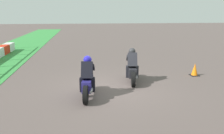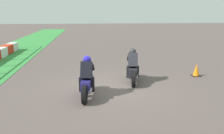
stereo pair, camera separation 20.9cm
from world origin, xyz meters
TOP-DOWN VIEW (x-y plane):
  - ground_plane at (0.00, 0.00)m, footprint 120.00×120.00m
  - rider_lane_a at (0.70, -0.97)m, footprint 2.04×0.59m
  - rider_lane_b at (-0.88, 1.03)m, footprint 2.04×0.59m
  - traffic_cone at (1.33, -4.26)m, footprint 0.40×0.40m

SIDE VIEW (x-z plane):
  - ground_plane at x=0.00m, z-range 0.00..0.00m
  - traffic_cone at x=1.33m, z-range -0.02..0.58m
  - rider_lane_a at x=0.70m, z-range -0.13..1.38m
  - rider_lane_b at x=-0.88m, z-range -0.13..1.38m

